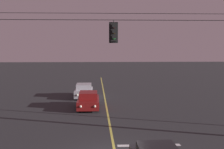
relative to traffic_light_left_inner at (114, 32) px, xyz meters
name	(u,v)px	position (x,y,z in m)	size (l,w,h in m)	color
lane_centre_stripe	(108,118)	(-0.03, 6.02, -6.03)	(0.14, 60.00, 0.01)	#D1C64C
stop_bar_paint	(149,145)	(1.87, -0.58, -6.03)	(3.40, 0.36, 0.01)	silver
signal_span_assembly	(113,66)	(-0.03, 0.02, -1.83)	(20.59, 0.32, 8.09)	#2D2116
traffic_light_left_inner	(114,32)	(0.00, 0.00, 0.00)	(0.48, 0.41, 1.22)	black
car_oncoming_lead	(88,101)	(-1.59, 9.78, -5.39)	(1.80, 4.42, 1.39)	maroon
car_oncoming_trailing	(84,91)	(-2.18, 15.58, -5.39)	(1.80, 4.42, 1.39)	#A5A5AD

